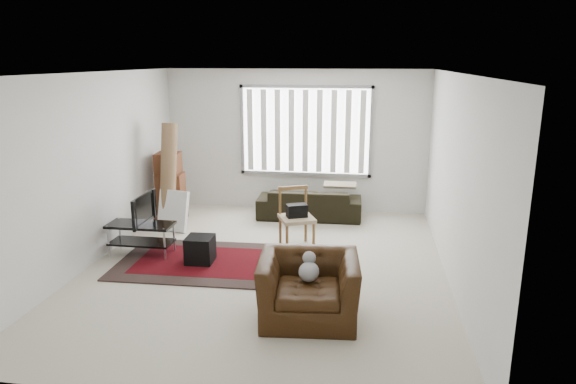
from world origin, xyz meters
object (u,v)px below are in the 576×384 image
sofa (309,199)px  armchair (309,283)px  moving_boxes (170,189)px  tv_stand (141,232)px  side_chair (296,215)px

sofa → armchair: size_ratio=1.59×
moving_boxes → tv_stand: bearing=-83.5°
tv_stand → sofa: size_ratio=0.51×
tv_stand → side_chair: side_chair is taller
side_chair → moving_boxes: bearing=133.7°
moving_boxes → sofa: moving_boxes is taller
moving_boxes → sofa: bearing=11.8°
tv_stand → sofa: (2.29, 2.24, 0.01)m
tv_stand → armchair: armchair is taller
moving_boxes → sofa: (2.49, 0.52, -0.21)m
sofa → armchair: armchair is taller
moving_boxes → side_chair: moving_boxes is taller
tv_stand → side_chair: 2.37m
armchair → side_chair: bearing=96.4°
sofa → side_chair: side_chair is taller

